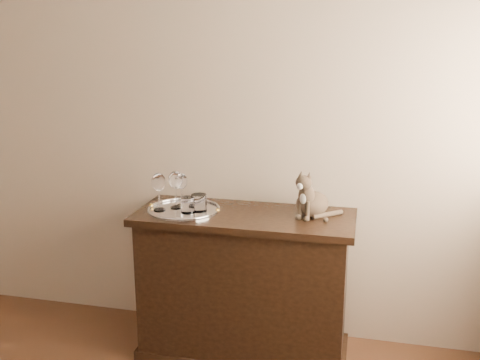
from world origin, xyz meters
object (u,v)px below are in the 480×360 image
object	(u,v)px
sideboard	(244,285)
wine_glass_c	(159,192)
wine_glass_d	(176,189)
tumbler_c	(199,203)
wine_glass_b	(181,190)
tumbler_a	(188,205)
cat	(313,192)
tray	(184,210)

from	to	relation	value
sideboard	wine_glass_c	world-z (taller)	wine_glass_c
wine_glass_d	tumbler_c	distance (m)	0.16
wine_glass_b	tumbler_a	world-z (taller)	wine_glass_b
wine_glass_c	tumbler_a	bearing A→B (deg)	-3.00
cat	sideboard	bearing A→B (deg)	-146.96
wine_glass_c	tumbler_a	distance (m)	0.18
wine_glass_b	tumbler_c	bearing A→B (deg)	-31.51
sideboard	wine_glass_b	xyz separation A→B (m)	(-0.37, 0.04, 0.53)
wine_glass_c	wine_glass_d	size ratio (longest dim) A/B	1.00
wine_glass_b	wine_glass_c	distance (m)	0.14
wine_glass_b	wine_glass_d	distance (m)	0.05
wine_glass_c	tumbler_a	size ratio (longest dim) A/B	2.40
wine_glass_b	tumbler_a	bearing A→B (deg)	-56.65
tray	wine_glass_c	size ratio (longest dim) A/B	1.90
wine_glass_b	sideboard	bearing A→B (deg)	-6.02
wine_glass_c	wine_glass_d	distance (m)	0.10
wine_glass_b	cat	world-z (taller)	cat
tray	wine_glass_d	bearing A→B (deg)	153.29
wine_glass_c	tumbler_c	distance (m)	0.23
tumbler_c	cat	size ratio (longest dim) A/B	0.37
tumbler_a	cat	size ratio (longest dim) A/B	0.34
sideboard	tumbler_c	world-z (taller)	tumbler_c
wine_glass_c	tumbler_c	size ratio (longest dim) A/B	2.21
wine_glass_c	cat	xyz separation A→B (m)	(0.83, 0.13, 0.02)
sideboard	tumbler_a	world-z (taller)	tumbler_a
sideboard	tumbler_a	bearing A→B (deg)	-165.47
wine_glass_b	cat	distance (m)	0.74
tray	wine_glass_c	xyz separation A→B (m)	(-0.13, -0.04, 0.11)
tumbler_a	cat	world-z (taller)	cat
tumbler_a	tumbler_c	xyz separation A→B (m)	(0.05, 0.04, 0.00)
wine_glass_c	tumbler_c	bearing A→B (deg)	7.61
cat	tumbler_c	bearing A→B (deg)	-147.14
tray	tumbler_a	xyz separation A→B (m)	(0.04, -0.05, 0.05)
wine_glass_d	tumbler_c	bearing A→B (deg)	-13.99
sideboard	tray	xyz separation A→B (m)	(-0.34, -0.03, 0.43)
cat	wine_glass_d	bearing A→B (deg)	-151.64
wine_glass_d	sideboard	bearing A→B (deg)	0.34
tumbler_a	wine_glass_d	bearing A→B (deg)	141.89
wine_glass_d	tumbler_a	xyz separation A→B (m)	(0.10, -0.07, -0.06)
sideboard	cat	distance (m)	0.67
wine_glass_c	wine_glass_b	bearing A→B (deg)	49.22
wine_glass_b	tumbler_c	xyz separation A→B (m)	(0.13, -0.08, -0.05)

